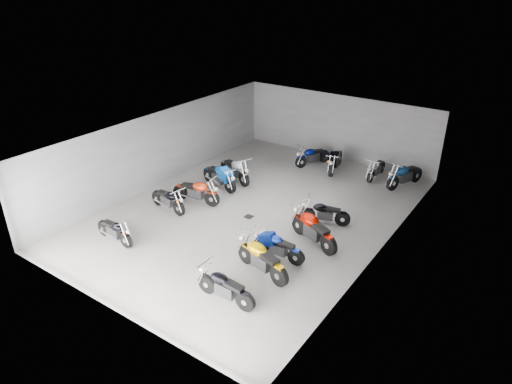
% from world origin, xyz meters
% --- Properties ---
extents(ground, '(14.00, 14.00, 0.00)m').
position_xyz_m(ground, '(0.00, 0.00, 0.00)').
color(ground, '#A19F99').
rests_on(ground, ground).
extents(wall_back, '(10.00, 0.10, 3.20)m').
position_xyz_m(wall_back, '(0.00, 7.00, 1.60)').
color(wall_back, gray).
rests_on(wall_back, ground).
extents(wall_left, '(0.10, 14.00, 3.20)m').
position_xyz_m(wall_left, '(-5.00, 0.00, 1.60)').
color(wall_left, gray).
rests_on(wall_left, ground).
extents(wall_right, '(0.10, 14.00, 3.20)m').
position_xyz_m(wall_right, '(5.00, 0.00, 1.60)').
color(wall_right, gray).
rests_on(wall_right, ground).
extents(ceiling, '(10.00, 14.00, 0.04)m').
position_xyz_m(ceiling, '(0.00, 0.00, 3.22)').
color(ceiling, black).
rests_on(ceiling, wall_back).
extents(drain_grate, '(0.32, 0.32, 0.01)m').
position_xyz_m(drain_grate, '(0.00, -0.50, 0.01)').
color(drain_grate, black).
rests_on(drain_grate, ground).
extents(motorcycle_left_a, '(1.85, 0.40, 0.81)m').
position_xyz_m(motorcycle_left_a, '(-2.77, -4.58, 0.44)').
color(motorcycle_left_a, black).
rests_on(motorcycle_left_a, ground).
extents(motorcycle_left_c, '(1.93, 0.45, 0.85)m').
position_xyz_m(motorcycle_left_c, '(-2.91, -1.85, 0.46)').
color(motorcycle_left_c, black).
rests_on(motorcycle_left_c, ground).
extents(motorcycle_left_d, '(2.12, 0.56, 0.94)m').
position_xyz_m(motorcycle_left_d, '(-2.42, -0.74, 0.51)').
color(motorcycle_left_d, black).
rests_on(motorcycle_left_d, ground).
extents(motorcycle_left_e, '(2.16, 0.70, 0.96)m').
position_xyz_m(motorcycle_left_e, '(-2.58, 0.94, 0.53)').
color(motorcycle_left_e, black).
rests_on(motorcycle_left_e, ground).
extents(motorcycle_left_f, '(2.12, 0.91, 0.97)m').
position_xyz_m(motorcycle_left_f, '(-2.47, 1.89, 0.53)').
color(motorcycle_left_f, black).
rests_on(motorcycle_left_f, ground).
extents(motorcycle_right_a, '(1.98, 0.38, 0.87)m').
position_xyz_m(motorcycle_right_a, '(2.33, -4.91, 0.48)').
color(motorcycle_right_a, black).
rests_on(motorcycle_right_a, ground).
extents(motorcycle_right_b, '(2.20, 0.71, 0.98)m').
position_xyz_m(motorcycle_right_b, '(2.43, -3.21, 0.54)').
color(motorcycle_right_b, black).
rests_on(motorcycle_right_b, ground).
extents(motorcycle_right_c, '(1.87, 0.39, 0.82)m').
position_xyz_m(motorcycle_right_c, '(2.42, -2.25, 0.45)').
color(motorcycle_right_c, black).
rests_on(motorcycle_right_c, ground).
extents(motorcycle_right_d, '(2.18, 1.03, 1.01)m').
position_xyz_m(motorcycle_right_d, '(2.90, -0.75, 0.55)').
color(motorcycle_right_d, black).
rests_on(motorcycle_right_d, ground).
extents(motorcycle_right_e, '(1.78, 0.79, 0.82)m').
position_xyz_m(motorcycle_right_e, '(2.61, 0.68, 0.45)').
color(motorcycle_right_e, black).
rests_on(motorcycle_right_e, ground).
extents(motorcycle_back_c, '(0.95, 1.86, 0.88)m').
position_xyz_m(motorcycle_back_c, '(-0.49, 5.45, 0.48)').
color(motorcycle_back_c, black).
rests_on(motorcycle_back_c, ground).
extents(motorcycle_back_d, '(0.65, 2.17, 0.96)m').
position_xyz_m(motorcycle_back_d, '(0.72, 5.47, 0.53)').
color(motorcycle_back_d, black).
rests_on(motorcycle_back_d, ground).
extents(motorcycle_back_e, '(0.37, 1.88, 0.83)m').
position_xyz_m(motorcycle_back_e, '(2.60, 5.78, 0.45)').
color(motorcycle_back_e, black).
rests_on(motorcycle_back_e, ground).
extents(motorcycle_back_f, '(0.92, 2.12, 0.97)m').
position_xyz_m(motorcycle_back_f, '(3.95, 5.62, 0.53)').
color(motorcycle_back_f, black).
rests_on(motorcycle_back_f, ground).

